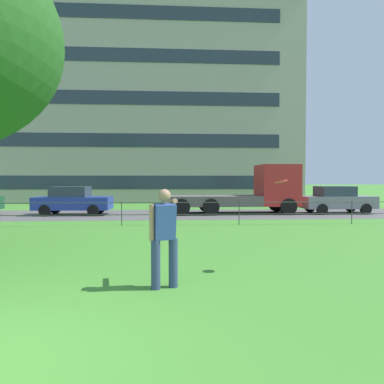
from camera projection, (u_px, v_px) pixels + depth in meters
street_strip at (134, 214)px, 19.71m from camera, size 80.00×6.01×0.01m
park_fence at (122, 209)px, 14.82m from camera, size 29.44×0.04×1.00m
person_thrower at (164, 235)px, 6.24m from camera, size 0.49×0.86×1.73m
frisbee at (281, 181)px, 7.39m from camera, size 0.38×0.38×0.08m
car_blue_right at (73, 201)px, 19.45m from camera, size 4.04×1.88×1.54m
flatbed_truck_left at (251, 192)px, 20.32m from camera, size 7.32×2.49×2.75m
car_grey_far_right at (336, 200)px, 20.36m from camera, size 4.03×1.87×1.54m
apartment_building_background at (142, 113)px, 36.68m from camera, size 28.51×15.99×17.39m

